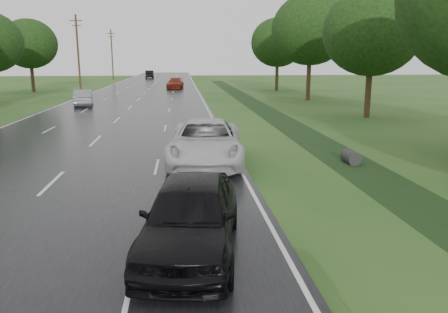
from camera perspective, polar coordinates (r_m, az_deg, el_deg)
road at (r=52.44m, az=-10.61°, el=7.80°), size 14.00×180.00×0.04m
edge_stripe_east at (r=52.29m, az=-3.16°, el=8.01°), size 0.12×180.00×0.01m
edge_stripe_west at (r=53.45m, az=-17.90°, el=7.52°), size 0.12×180.00×0.01m
center_line at (r=52.44m, az=-10.61°, el=7.83°), size 0.12×180.00×0.01m
drainage_ditch at (r=27.03m, az=9.45°, el=3.51°), size 2.20×120.00×0.56m
utility_pole_far at (r=63.58m, az=-18.53°, el=12.86°), size 1.60×0.26×10.00m
utility_pole_distant at (r=93.10m, az=-14.42°, el=12.83°), size 1.60×0.26×10.00m
tree_east_c at (r=34.00m, az=18.82°, el=15.18°), size 7.00×7.00×9.29m
tree_east_d at (r=47.07m, az=11.25°, el=15.94°), size 8.00×8.00×10.76m
tree_east_f at (r=60.51m, az=7.03°, el=14.56°), size 7.20×7.20×9.62m
tree_west_f at (r=63.14m, az=-24.08°, el=13.29°), size 7.00×7.00×9.29m
white_pickup at (r=17.88m, az=-2.39°, el=1.93°), size 3.43×6.56×1.76m
dark_sedan at (r=9.67m, az=-4.34°, el=-7.68°), size 2.69×5.20×1.69m
silver_sedan at (r=42.26m, az=-17.89°, el=7.32°), size 2.27×4.66×1.47m
far_car_red at (r=64.19m, az=-6.39°, el=9.47°), size 2.65×5.39×1.51m
far_car_dark at (r=100.91m, az=-9.75°, el=10.54°), size 2.34×5.28×1.69m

